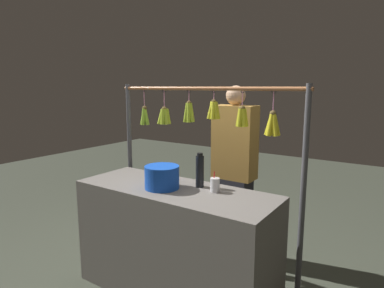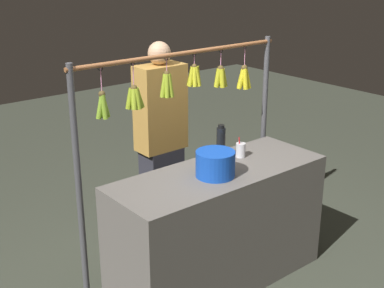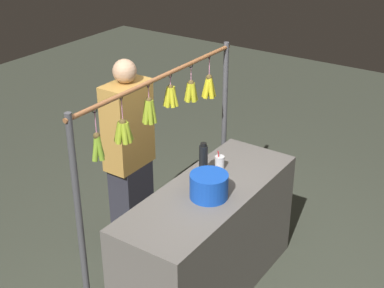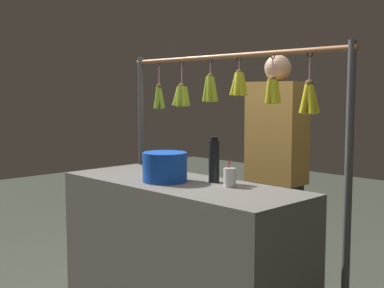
{
  "view_description": "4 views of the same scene",
  "coord_description": "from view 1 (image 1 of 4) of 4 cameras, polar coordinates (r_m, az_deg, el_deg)",
  "views": [
    {
      "loc": [
        -1.55,
        2.02,
        1.69
      ],
      "look_at": [
        -0.17,
        0.0,
        1.27
      ],
      "focal_mm": 31.37,
      "sensor_mm": 36.0,
      "label": 1
    },
    {
      "loc": [
        2.33,
        2.54,
        2.34
      ],
      "look_at": [
        0.25,
        0.0,
        1.16
      ],
      "focal_mm": 49.4,
      "sensor_mm": 36.0,
      "label": 2
    },
    {
      "loc": [
        2.89,
        1.81,
        2.95
      ],
      "look_at": [
        0.22,
        0.0,
        1.36
      ],
      "focal_mm": 51.48,
      "sensor_mm": 36.0,
      "label": 3
    },
    {
      "loc": [
        -2.23,
        2.07,
        1.44
      ],
      "look_at": [
        -0.1,
        0.0,
        1.14
      ],
      "focal_mm": 47.71,
      "sensor_mm": 36.0,
      "label": 4
    }
  ],
  "objects": [
    {
      "name": "vendor_person",
      "position": [
        3.31,
        7.17,
        -5.21
      ],
      "size": [
        0.4,
        0.22,
        1.7
      ],
      "color": "#2D2D38",
      "rests_on": "ground"
    },
    {
      "name": "display_rack",
      "position": [
        2.92,
        1.85,
        0.59
      ],
      "size": [
        1.83,
        0.13,
        1.71
      ],
      "color": "#4C4C51",
      "rests_on": "ground"
    },
    {
      "name": "drink_cup",
      "position": [
        2.57,
        3.91,
        -6.95
      ],
      "size": [
        0.07,
        0.07,
        0.16
      ],
      "color": "silver",
      "rests_on": "market_counter"
    },
    {
      "name": "water_bottle",
      "position": [
        2.66,
        1.33,
        -4.58
      ],
      "size": [
        0.07,
        0.07,
        0.28
      ],
      "color": "black",
      "rests_on": "market_counter"
    },
    {
      "name": "market_counter",
      "position": [
        2.83,
        -2.93,
        -16.25
      ],
      "size": [
        1.64,
        0.61,
        0.9
      ],
      "primitive_type": "cube",
      "color": "#66605B",
      "rests_on": "ground"
    },
    {
      "name": "blue_bucket",
      "position": [
        2.65,
        -5.13,
        -5.62
      ],
      "size": [
        0.27,
        0.27,
        0.18
      ],
      "primitive_type": "cylinder",
      "color": "blue",
      "rests_on": "market_counter"
    }
  ]
}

